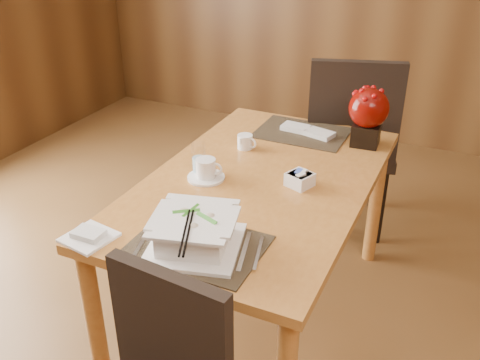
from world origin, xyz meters
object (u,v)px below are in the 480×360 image
at_px(coffee_cup, 206,170).
at_px(far_chair, 350,138).
at_px(water_glass, 199,158).
at_px(sugar_caddy, 300,180).
at_px(dining_table, 259,198).
at_px(creamer_jug, 245,142).
at_px(berry_decor, 368,113).
at_px(bread_plate, 89,237).
at_px(soup_setting, 195,233).

height_order(coffee_cup, far_chair, far_chair).
xyz_separation_m(water_glass, sugar_caddy, (0.43, 0.08, -0.04)).
bearing_deg(dining_table, water_glass, -166.81).
xyz_separation_m(sugar_caddy, far_chair, (-0.01, 0.90, -0.17)).
height_order(creamer_jug, berry_decor, berry_decor).
relative_size(dining_table, coffee_cup, 9.34).
bearing_deg(bread_plate, water_glass, 79.85).
distance_m(sugar_caddy, bread_plate, 0.87).
height_order(dining_table, far_chair, far_chair).
relative_size(water_glass, berry_decor, 0.50).
xyz_separation_m(coffee_cup, berry_decor, (0.53, 0.64, 0.12)).
bearing_deg(dining_table, far_chair, 79.65).
xyz_separation_m(soup_setting, far_chair, (0.17, 1.47, -0.20)).
bearing_deg(berry_decor, sugar_caddy, -105.65).
relative_size(dining_table, far_chair, 1.38).
bearing_deg(water_glass, dining_table, 13.19).
height_order(dining_table, sugar_caddy, sugar_caddy).
bearing_deg(far_chair, dining_table, 62.34).
distance_m(dining_table, berry_decor, 0.68).
bearing_deg(water_glass, far_chair, 66.28).
distance_m(creamer_jug, berry_decor, 0.60).
xyz_separation_m(soup_setting, bread_plate, (-0.37, -0.11, -0.06)).
bearing_deg(berry_decor, coffee_cup, -129.80).
distance_m(soup_setting, bread_plate, 0.39).
bearing_deg(creamer_jug, berry_decor, 41.62).
relative_size(berry_decor, bread_plate, 1.77).
height_order(dining_table, creamer_jug, creamer_jug).
bearing_deg(sugar_caddy, dining_table, -175.26).
bearing_deg(creamer_jug, water_glass, -90.19).
xyz_separation_m(dining_table, sugar_caddy, (0.17, 0.01, 0.13)).
xyz_separation_m(dining_table, far_chair, (0.17, 0.91, -0.04)).
bearing_deg(bread_plate, soup_setting, 16.60).
bearing_deg(far_chair, berry_decor, 95.83).
distance_m(soup_setting, water_glass, 0.56).
bearing_deg(water_glass, bread_plate, -100.15).
height_order(sugar_caddy, bread_plate, sugar_caddy).
bearing_deg(soup_setting, dining_table, 74.91).
bearing_deg(bread_plate, coffee_cup, 74.53).
distance_m(water_glass, bread_plate, 0.62).
xyz_separation_m(sugar_caddy, bread_plate, (-0.54, -0.68, -0.02)).
height_order(water_glass, bread_plate, water_glass).
bearing_deg(sugar_caddy, far_chair, 90.46).
height_order(creamer_jug, far_chair, far_chair).
relative_size(creamer_jug, far_chair, 0.09).
height_order(water_glass, creamer_jug, water_glass).
height_order(dining_table, coffee_cup, coffee_cup).
height_order(berry_decor, bread_plate, berry_decor).
distance_m(dining_table, sugar_caddy, 0.21).
bearing_deg(berry_decor, water_glass, -133.85).
bearing_deg(sugar_caddy, coffee_cup, -164.30).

